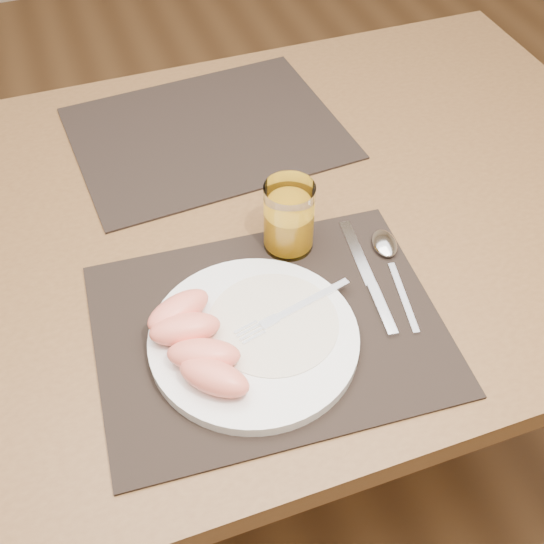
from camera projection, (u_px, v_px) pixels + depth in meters
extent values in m
plane|color=brown|center=(250.00, 451.00, 1.60)|extent=(5.00, 5.00, 0.00)
cube|color=brown|center=(239.00, 226.00, 1.06)|extent=(1.40, 0.90, 0.04)
cylinder|color=brown|center=(434.00, 180.00, 1.71)|extent=(0.06, 0.06, 0.71)
cube|color=black|center=(269.00, 328.00, 0.90)|extent=(0.47, 0.38, 0.00)
cube|color=black|center=(207.00, 133.00, 1.19)|extent=(0.47, 0.38, 0.00)
cylinder|color=white|center=(254.00, 339.00, 0.87)|extent=(0.27, 0.27, 0.02)
cylinder|color=white|center=(273.00, 323.00, 0.88)|extent=(0.17, 0.17, 0.00)
cube|color=silver|center=(313.00, 299.00, 0.90)|extent=(0.11, 0.04, 0.00)
cube|color=silver|center=(269.00, 322.00, 0.88)|extent=(0.03, 0.02, 0.00)
cube|color=silver|center=(250.00, 333.00, 0.87)|extent=(0.04, 0.03, 0.00)
cube|color=silver|center=(357.00, 252.00, 0.99)|extent=(0.03, 0.13, 0.00)
cube|color=silver|center=(382.00, 309.00, 0.91)|extent=(0.02, 0.09, 0.01)
cube|color=silver|center=(403.00, 297.00, 0.93)|extent=(0.03, 0.12, 0.00)
ellipsoid|color=silver|center=(384.00, 243.00, 0.99)|extent=(0.05, 0.06, 0.01)
cylinder|color=white|center=(289.00, 217.00, 0.96)|extent=(0.07, 0.07, 0.11)
cylinder|color=orange|center=(289.00, 228.00, 0.97)|extent=(0.06, 0.06, 0.06)
ellipsoid|color=#FF8368|center=(214.00, 377.00, 0.80)|extent=(0.10, 0.09, 0.04)
ellipsoid|color=#FF8368|center=(204.00, 355.00, 0.82)|extent=(0.10, 0.07, 0.04)
ellipsoid|color=#FF8368|center=(185.00, 329.00, 0.85)|extent=(0.10, 0.05, 0.04)
ellipsoid|color=#FF8368|center=(178.00, 310.00, 0.87)|extent=(0.10, 0.07, 0.04)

